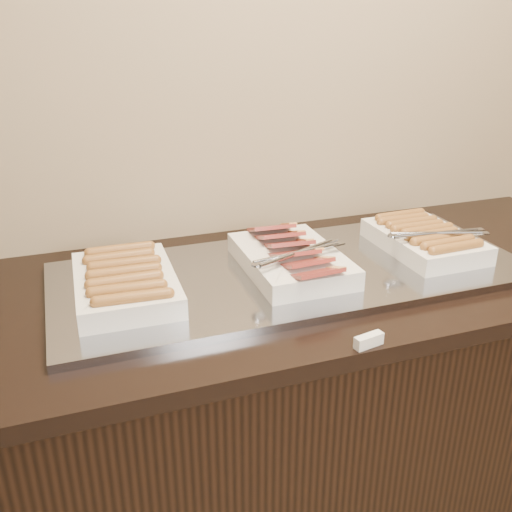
{
  "coord_description": "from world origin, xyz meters",
  "views": [
    {
      "loc": [
        -0.52,
        0.91,
        1.52
      ],
      "look_at": [
        -0.09,
        2.13,
        0.97
      ],
      "focal_mm": 40.0,
      "sensor_mm": 36.0,
      "label": 1
    }
  ],
  "objects_px": {
    "counter": "(286,417)",
    "dish_left": "(125,282)",
    "dish_center": "(291,258)",
    "warming_tray": "(293,272)",
    "dish_right": "(425,238)"
  },
  "relations": [
    {
      "from": "counter",
      "to": "dish_left",
      "type": "xyz_separation_m",
      "value": [
        -0.41,
        0.0,
        0.5
      ]
    },
    {
      "from": "counter",
      "to": "dish_center",
      "type": "height_order",
      "value": "dish_center"
    },
    {
      "from": "warming_tray",
      "to": "dish_right",
      "type": "xyz_separation_m",
      "value": [
        0.39,
        -0.0,
        0.04
      ]
    },
    {
      "from": "dish_left",
      "to": "dish_center",
      "type": "height_order",
      "value": "dish_center"
    },
    {
      "from": "counter",
      "to": "dish_center",
      "type": "bearing_deg",
      "value": -62.31
    },
    {
      "from": "dish_right",
      "to": "dish_left",
      "type": "bearing_deg",
      "value": 179.19
    },
    {
      "from": "dish_left",
      "to": "dish_right",
      "type": "bearing_deg",
      "value": 1.05
    },
    {
      "from": "counter",
      "to": "dish_left",
      "type": "distance_m",
      "value": 0.65
    },
    {
      "from": "dish_right",
      "to": "warming_tray",
      "type": "bearing_deg",
      "value": 178.83
    },
    {
      "from": "dish_center",
      "to": "dish_left",
      "type": "bearing_deg",
      "value": 179.63
    },
    {
      "from": "dish_left",
      "to": "dish_center",
      "type": "distance_m",
      "value": 0.41
    },
    {
      "from": "dish_center",
      "to": "dish_right",
      "type": "height_order",
      "value": "dish_center"
    },
    {
      "from": "dish_center",
      "to": "dish_right",
      "type": "relative_size",
      "value": 1.15
    },
    {
      "from": "dish_left",
      "to": "warming_tray",
      "type": "bearing_deg",
      "value": 1.38
    },
    {
      "from": "counter",
      "to": "warming_tray",
      "type": "height_order",
      "value": "warming_tray"
    }
  ]
}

